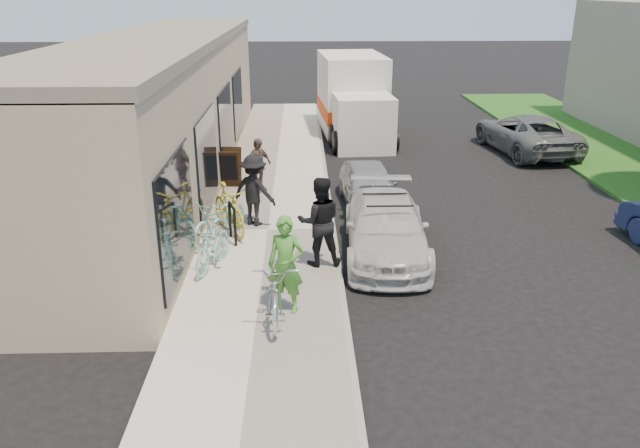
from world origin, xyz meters
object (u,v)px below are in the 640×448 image
object	(u,v)px
bike_rack	(232,219)
sedan_white	(386,227)
far_car_gray	(526,133)
moving_truck	(353,101)
cruiser_bike_a	(213,245)
sedan_silver	(369,185)
sandwich_board	(229,167)
cruiser_bike_c	(229,209)
bystander_b	(258,165)
woman_rider	(286,265)
cruiser_bike_b	(220,219)
tandem_bike	(277,285)
bystander_a	(254,190)
man_standing	(320,222)

from	to	relation	value
bike_rack	sedan_white	distance (m)	3.40
far_car_gray	moving_truck	bearing A→B (deg)	-33.91
far_car_gray	bike_rack	bearing A→B (deg)	34.64
moving_truck	cruiser_bike_a	distance (m)	13.39
sedan_silver	sandwich_board	bearing A→B (deg)	156.77
bike_rack	cruiser_bike_c	distance (m)	0.61
sedan_silver	cruiser_bike_a	world-z (taller)	sedan_silver
sandwich_board	bystander_b	xyz separation A→B (m)	(0.87, -0.52, 0.20)
woman_rider	cruiser_bike_b	bearing A→B (deg)	130.00
cruiser_bike_a	tandem_bike	bearing A→B (deg)	-38.59
sedan_silver	bystander_a	size ratio (longest dim) A/B	2.01
woman_rider	bystander_b	size ratio (longest dim) A/B	1.16
sedan_silver	cruiser_bike_c	size ratio (longest dim) A/B	1.83
sedan_silver	far_car_gray	world-z (taller)	far_car_gray
man_standing	cruiser_bike_a	bearing A→B (deg)	-2.19
bike_rack	woman_rider	world-z (taller)	woman_rider
sandwich_board	woman_rider	xyz separation A→B (m)	(1.79, -7.44, 0.33)
woman_rider	man_standing	size ratio (longest dim) A/B	0.94
sedan_white	woman_rider	bearing A→B (deg)	-123.63
sandwich_board	cruiser_bike_c	distance (m)	3.64
sedan_silver	bystander_b	world-z (taller)	bystander_b
sedan_white	sedan_silver	bearing A→B (deg)	94.28
far_car_gray	sedan_white	bearing A→B (deg)	48.46
sedan_white	cruiser_bike_b	size ratio (longest dim) A/B	2.22
sedan_white	man_standing	world-z (taller)	man_standing
man_standing	sedan_white	bearing A→B (deg)	-155.89
sedan_white	moving_truck	size ratio (longest dim) A/B	0.69
sandwich_board	sedan_white	distance (m)	6.07
bike_rack	man_standing	size ratio (longest dim) A/B	0.47
moving_truck	bystander_a	distance (m)	10.84
cruiser_bike_a	cruiser_bike_b	world-z (taller)	cruiser_bike_b
cruiser_bike_a	cruiser_bike_c	distance (m)	1.97
far_car_gray	sandwich_board	bearing A→B (deg)	15.91
bystander_b	bike_rack	bearing A→B (deg)	-137.98
sandwich_board	far_car_gray	size ratio (longest dim) A/B	0.22
sedan_silver	woman_rider	world-z (taller)	woman_rider
sedan_white	cruiser_bike_a	world-z (taller)	sedan_white
bike_rack	sedan_silver	bearing A→B (deg)	39.34
sandwich_board	cruiser_bike_a	world-z (taller)	sandwich_board
man_standing	cruiser_bike_c	xyz separation A→B (m)	(-2.04, 1.86, -0.37)
sedan_silver	cruiser_bike_b	world-z (taller)	cruiser_bike_b
bike_rack	sedan_silver	world-z (taller)	sedan_silver
sandwich_board	tandem_bike	distance (m)	7.74
sedan_silver	bystander_a	world-z (taller)	bystander_a
man_standing	cruiser_bike_a	distance (m)	2.21
bike_rack	tandem_bike	size ratio (longest dim) A/B	0.41
sandwich_board	cruiser_bike_b	world-z (taller)	sandwich_board
moving_truck	bystander_a	world-z (taller)	moving_truck
moving_truck	tandem_bike	world-z (taller)	moving_truck
moving_truck	bike_rack	bearing A→B (deg)	-111.25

